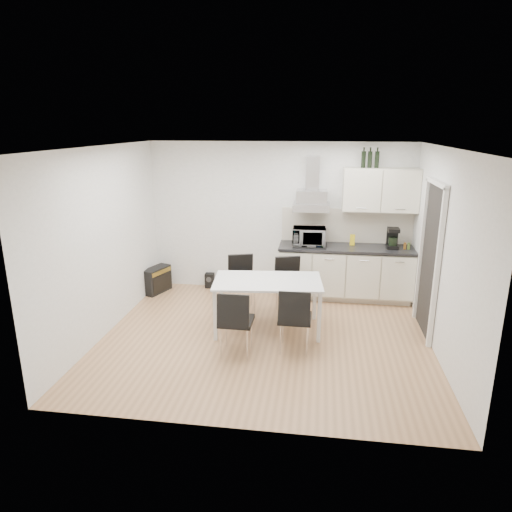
{
  "coord_description": "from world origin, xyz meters",
  "views": [
    {
      "loc": [
        0.7,
        -5.76,
        2.87
      ],
      "look_at": [
        -0.17,
        0.3,
        1.1
      ],
      "focal_mm": 32.0,
      "sensor_mm": 36.0,
      "label": 1
    }
  ],
  "objects": [
    {
      "name": "ground",
      "position": [
        0.0,
        0.0,
        0.0
      ],
      "size": [
        4.5,
        4.5,
        0.0
      ],
      "primitive_type": "plane",
      "color": "tan",
      "rests_on": "ground"
    },
    {
      "name": "wall_back",
      "position": [
        0.0,
        2.0,
        1.3
      ],
      "size": [
        4.5,
        0.1,
        2.6
      ],
      "primitive_type": "cube",
      "color": "white",
      "rests_on": "ground"
    },
    {
      "name": "wall_front",
      "position": [
        0.0,
        -2.0,
        1.3
      ],
      "size": [
        4.5,
        0.1,
        2.6
      ],
      "primitive_type": "cube",
      "color": "white",
      "rests_on": "ground"
    },
    {
      "name": "wall_left",
      "position": [
        -2.25,
        0.0,
        1.3
      ],
      "size": [
        0.1,
        4.0,
        2.6
      ],
      "primitive_type": "cube",
      "color": "white",
      "rests_on": "ground"
    },
    {
      "name": "wall_right",
      "position": [
        2.25,
        0.0,
        1.3
      ],
      "size": [
        0.1,
        4.0,
        2.6
      ],
      "primitive_type": "cube",
      "color": "white",
      "rests_on": "ground"
    },
    {
      "name": "ceiling",
      "position": [
        0.0,
        0.0,
        2.6
      ],
      "size": [
        4.5,
        4.5,
        0.0
      ],
      "primitive_type": "plane",
      "color": "white",
      "rests_on": "wall_back"
    },
    {
      "name": "doorway",
      "position": [
        2.21,
        0.55,
        1.05
      ],
      "size": [
        0.08,
        1.04,
        2.1
      ],
      "primitive_type": "cube",
      "color": "white",
      "rests_on": "ground"
    },
    {
      "name": "kitchenette",
      "position": [
        1.18,
        1.73,
        0.83
      ],
      "size": [
        2.22,
        0.64,
        2.52
      ],
      "color": "beige",
      "rests_on": "ground"
    },
    {
      "name": "dining_table",
      "position": [
        0.0,
        0.3,
        0.68
      ],
      "size": [
        1.59,
        1.01,
        0.75
      ],
      "rotation": [
        0.0,
        0.0,
        0.1
      ],
      "color": "white",
      "rests_on": "ground"
    },
    {
      "name": "chair_far_left",
      "position": [
        -0.48,
        0.94,
        0.44
      ],
      "size": [
        0.57,
        0.61,
        0.88
      ],
      "primitive_type": null,
      "rotation": [
        0.0,
        0.0,
        3.45
      ],
      "color": "black",
      "rests_on": "ground"
    },
    {
      "name": "chair_far_right",
      "position": [
        0.27,
        0.92,
        0.44
      ],
      "size": [
        0.56,
        0.6,
        0.88
      ],
      "primitive_type": null,
      "rotation": [
        0.0,
        0.0,
        3.42
      ],
      "color": "black",
      "rests_on": "ground"
    },
    {
      "name": "chair_near_left",
      "position": [
        -0.31,
        -0.48,
        0.44
      ],
      "size": [
        0.44,
        0.5,
        0.88
      ],
      "primitive_type": null,
      "rotation": [
        0.0,
        0.0,
        -0.01
      ],
      "color": "black",
      "rests_on": "ground"
    },
    {
      "name": "chair_near_right",
      "position": [
        0.43,
        -0.29,
        0.44
      ],
      "size": [
        0.45,
        0.5,
        0.88
      ],
      "primitive_type": null,
      "rotation": [
        0.0,
        0.0,
        -0.01
      ],
      "color": "black",
      "rests_on": "ground"
    },
    {
      "name": "guitar_amp",
      "position": [
        -2.12,
        1.54,
        0.23
      ],
      "size": [
        0.41,
        0.59,
        0.45
      ],
      "rotation": [
        0.0,
        0.0,
        -0.35
      ],
      "color": "black",
      "rests_on": "ground"
    },
    {
      "name": "floor_speaker",
      "position": [
        -1.25,
        1.9,
        0.13
      ],
      "size": [
        0.16,
        0.15,
        0.26
      ],
      "primitive_type": "cube",
      "rotation": [
        0.0,
        0.0,
        0.04
      ],
      "color": "black",
      "rests_on": "ground"
    }
  ]
}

